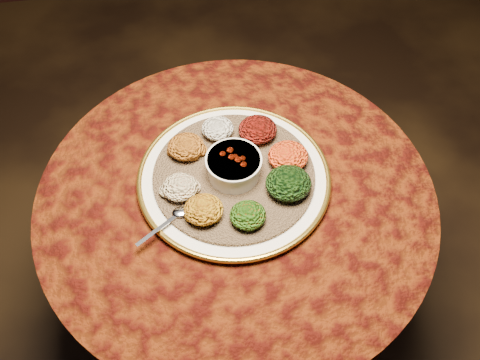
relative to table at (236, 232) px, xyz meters
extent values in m
plane|color=black|center=(0.00, 0.00, -0.55)|extent=(4.00, 4.00, 0.00)
cylinder|color=black|center=(0.00, 0.00, -0.53)|extent=(0.44, 0.44, 0.04)
cylinder|color=black|center=(0.00, 0.00, -0.21)|extent=(0.12, 0.12, 0.68)
cylinder|color=black|center=(0.00, 0.00, 0.15)|extent=(0.80, 0.80, 0.04)
cylinder|color=#441705|center=(0.00, 0.00, 0.00)|extent=(0.93, 0.93, 0.34)
cylinder|color=#441705|center=(0.00, 0.00, 0.17)|extent=(0.96, 0.96, 0.01)
cylinder|color=white|center=(0.00, 0.04, 0.19)|extent=(0.53, 0.53, 0.02)
torus|color=#B88F2E|center=(0.00, 0.04, 0.20)|extent=(0.47, 0.47, 0.01)
cylinder|color=olive|center=(0.00, 0.04, 0.20)|extent=(0.40, 0.40, 0.01)
cylinder|color=silver|center=(0.00, 0.04, 0.24)|extent=(0.12, 0.12, 0.06)
cylinder|color=silver|center=(0.00, 0.04, 0.26)|extent=(0.13, 0.13, 0.01)
cylinder|color=#661305|center=(0.00, 0.04, 0.25)|extent=(0.10, 0.10, 0.01)
ellipsoid|color=silver|center=(-0.14, -0.06, 0.21)|extent=(0.04, 0.03, 0.01)
cube|color=silver|center=(-0.19, -0.09, 0.21)|extent=(0.10, 0.07, 0.00)
ellipsoid|color=silver|center=(-0.02, 0.17, 0.23)|extent=(0.08, 0.08, 0.04)
ellipsoid|color=black|center=(0.08, 0.15, 0.23)|extent=(0.10, 0.09, 0.05)
ellipsoid|color=#B06F0E|center=(0.14, 0.05, 0.23)|extent=(0.10, 0.09, 0.05)
ellipsoid|color=black|center=(0.12, -0.03, 0.23)|extent=(0.11, 0.10, 0.05)
ellipsoid|color=maroon|center=(0.01, -0.10, 0.23)|extent=(0.08, 0.08, 0.04)
ellipsoid|color=#AF780F|center=(-0.08, -0.07, 0.23)|extent=(0.09, 0.09, 0.04)
ellipsoid|color=maroon|center=(-0.13, 0.00, 0.23)|extent=(0.08, 0.08, 0.04)
ellipsoid|color=#985112|center=(-0.10, 0.12, 0.23)|extent=(0.09, 0.09, 0.04)
camera|label=1|loc=(-0.11, -0.73, 1.23)|focal=40.00mm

